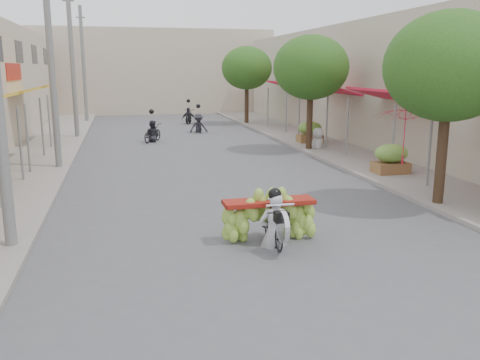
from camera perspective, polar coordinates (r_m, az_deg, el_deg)
name	(u,v)px	position (r m, az deg, el deg)	size (l,w,h in m)	color
ground	(303,283)	(9.31, 7.09, -11.37)	(120.00, 120.00, 0.00)	#535459
sidewalk_left	(28,157)	(23.60, -22.72, 2.45)	(4.00, 60.00, 0.12)	gray
sidewalk_right	(332,146)	(25.34, 10.30, 3.83)	(4.00, 60.00, 0.12)	gray
shophouse_row_right	(440,85)	(26.63, 21.49, 9.95)	(9.77, 40.00, 6.00)	#B1A992
far_building	(154,72)	(46.08, -9.63, 11.91)	(20.00, 6.00, 7.00)	#C2B09A
utility_pole_mid	(51,61)	(20.12, -20.46, 12.45)	(0.60, 0.24, 8.00)	slate
utility_pole_far	(72,63)	(29.07, -18.31, 12.34)	(0.60, 0.24, 8.00)	slate
utility_pole_back	(83,65)	(38.05, -17.17, 12.27)	(0.60, 0.24, 8.00)	slate
street_tree_near	(449,67)	(14.64, 22.43, 11.65)	(3.40, 3.40, 5.25)	#3A2719
street_tree_mid	(311,68)	(23.54, 7.98, 12.37)	(3.40, 3.40, 5.25)	#3A2719
street_tree_far	(247,68)	(35.01, 0.76, 12.45)	(3.40, 3.40, 5.25)	#3A2719
produce_crate_mid	(391,156)	(18.69, 16.61, 2.55)	(1.20, 0.88, 1.16)	brown
produce_crate_far	(310,130)	(25.87, 7.84, 5.55)	(1.20, 0.88, 1.16)	brown
banana_motorbike	(272,211)	(11.00, 3.57, -3.50)	(2.20, 1.74, 2.18)	black
market_umbrella	(407,106)	(17.33, 18.23, 7.85)	(2.52, 2.52, 1.91)	red
pedestrian	(318,128)	(24.06, 8.80, 5.83)	(1.07, 0.97, 1.87)	silver
bg_motorbike_a	(152,128)	(26.92, -9.84, 5.79)	(1.36, 1.75, 1.95)	black
bg_motorbike_b	(198,118)	(30.51, -4.69, 6.95)	(1.09, 1.56, 1.95)	black
bg_motorbike_c	(189,112)	(35.61, -5.80, 7.55)	(1.07, 1.80, 1.95)	black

